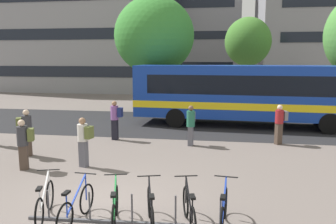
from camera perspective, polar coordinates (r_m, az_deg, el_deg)
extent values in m
plane|color=#6B605B|center=(8.56, -11.03, -15.64)|extent=(200.00, 200.00, 0.00)
cube|color=#232326|center=(18.37, 0.03, -1.98)|extent=(80.00, 7.20, 0.01)
cube|color=#14389E|center=(17.97, 13.81, 3.46)|extent=(12.13, 3.24, 2.70)
cube|color=yellow|center=(18.04, 13.73, 1.40)|extent=(12.15, 3.26, 0.36)
cube|color=black|center=(19.17, 12.85, 5.05)|extent=(9.83, 0.63, 0.97)
cube|color=black|center=(16.69, 12.95, 4.46)|extent=(9.83, 0.63, 0.97)
cylinder|color=black|center=(19.75, 24.40, -0.56)|extent=(1.02, 0.36, 1.00)
cylinder|color=black|center=(17.54, 25.98, -1.81)|extent=(1.02, 0.36, 1.00)
cylinder|color=black|center=(19.53, 2.59, 0.17)|extent=(1.02, 0.36, 1.00)
cylinder|color=black|center=(17.29, 1.33, -1.02)|extent=(1.02, 0.36, 1.00)
cube|color=#47474C|center=(7.66, -6.16, -18.43)|extent=(4.73, 0.30, 0.06)
cylinder|color=#47474C|center=(8.10, -19.86, -14.82)|extent=(0.04, 0.04, 0.70)
cylinder|color=#47474C|center=(7.76, -13.32, -15.62)|extent=(0.04, 0.04, 0.70)
cylinder|color=#47474C|center=(7.51, -6.21, -16.26)|extent=(0.04, 0.04, 0.70)
cylinder|color=#47474C|center=(7.39, 1.30, -16.68)|extent=(0.04, 0.04, 0.70)
cylinder|color=#47474C|center=(7.38, 8.98, -16.83)|extent=(0.04, 0.04, 0.70)
torus|color=black|center=(8.63, -19.61, -13.26)|extent=(0.24, 0.69, 0.70)
torus|color=black|center=(7.73, -21.23, -16.11)|extent=(0.24, 0.69, 0.70)
cube|color=silver|center=(8.08, -20.47, -12.51)|extent=(0.29, 0.89, 0.58)
cylinder|color=silver|center=(7.71, -21.17, -14.01)|extent=(0.04, 0.04, 0.55)
cube|color=black|center=(7.61, -21.29, -12.18)|extent=(0.16, 0.24, 0.05)
cylinder|color=silver|center=(8.50, -19.76, -11.35)|extent=(0.04, 0.04, 0.65)
cylinder|color=black|center=(8.40, -19.87, -9.34)|extent=(0.51, 0.17, 0.03)
torus|color=black|center=(8.17, -13.78, -14.30)|extent=(0.08, 0.71, 0.70)
torus|color=black|center=(7.35, -17.30, -17.25)|extent=(0.08, 0.71, 0.70)
cube|color=#1E3DB2|center=(7.64, -15.47, -13.51)|extent=(0.07, 0.92, 0.58)
cylinder|color=#1E3DB2|center=(7.32, -17.01, -15.07)|extent=(0.03, 0.03, 0.55)
cube|color=black|center=(7.21, -17.11, -13.16)|extent=(0.11, 0.22, 0.05)
cylinder|color=#1E3DB2|center=(8.03, -13.93, -12.30)|extent=(0.03, 0.03, 0.65)
cylinder|color=black|center=(7.92, -14.02, -10.18)|extent=(0.52, 0.05, 0.03)
torus|color=black|center=(7.97, -8.84, -14.76)|extent=(0.21, 0.69, 0.70)
torus|color=black|center=(7.05, -9.34, -18.12)|extent=(0.21, 0.69, 0.70)
cube|color=#1E7F38|center=(7.40, -9.12, -14.07)|extent=(0.26, 0.90, 0.58)
cylinder|color=#1E7F38|center=(7.03, -9.34, -15.83)|extent=(0.04, 0.04, 0.55)
cube|color=black|center=(6.92, -9.40, -13.85)|extent=(0.15, 0.24, 0.05)
cylinder|color=#1E7F38|center=(7.83, -8.90, -12.71)|extent=(0.04, 0.04, 0.65)
cylinder|color=black|center=(7.72, -8.96, -10.55)|extent=(0.51, 0.15, 0.03)
torus|color=black|center=(7.81, -3.26, -15.18)|extent=(0.23, 0.69, 0.70)
torus|color=black|center=(6.89, -2.69, -18.68)|extent=(0.23, 0.69, 0.70)
cube|color=black|center=(7.23, -3.03, -14.52)|extent=(0.28, 0.90, 0.58)
cylinder|color=black|center=(6.86, -2.78, -16.34)|extent=(0.04, 0.04, 0.55)
cube|color=black|center=(6.75, -2.79, -14.32)|extent=(0.16, 0.24, 0.05)
cylinder|color=black|center=(7.66, -3.27, -13.11)|extent=(0.04, 0.04, 0.65)
cylinder|color=black|center=(7.55, -3.29, -10.90)|extent=(0.51, 0.17, 0.03)
torus|color=black|center=(7.80, 3.05, -15.20)|extent=(0.21, 0.69, 0.70)
torus|color=black|center=(6.90, 4.32, -18.68)|extent=(0.21, 0.69, 0.70)
cube|color=black|center=(7.23, 3.64, -14.53)|extent=(0.25, 0.90, 0.58)
cylinder|color=black|center=(6.87, 4.21, -16.34)|extent=(0.04, 0.04, 0.55)
cube|color=black|center=(6.76, 4.24, -14.32)|extent=(0.15, 0.24, 0.05)
cylinder|color=black|center=(7.66, 3.09, -13.12)|extent=(0.04, 0.04, 0.65)
cylinder|color=black|center=(7.55, 3.11, -10.92)|extent=(0.51, 0.15, 0.03)
torus|color=black|center=(7.86, 9.84, -15.13)|extent=(0.11, 0.71, 0.70)
cube|color=#1E3DB2|center=(7.29, 9.63, -14.46)|extent=(0.11, 0.92, 0.58)
cylinder|color=#1E3DB2|center=(6.92, 9.35, -16.25)|extent=(0.03, 0.03, 0.55)
cube|color=black|center=(6.81, 9.41, -14.24)|extent=(0.12, 0.23, 0.05)
cylinder|color=#1E3DB2|center=(7.72, 9.89, -13.07)|extent=(0.03, 0.03, 0.65)
cylinder|color=black|center=(7.61, 9.96, -10.88)|extent=(0.52, 0.07, 0.03)
cube|color=#565660|center=(13.76, 3.90, -4.13)|extent=(0.22, 0.27, 0.80)
cylinder|color=#23664C|center=(13.61, 3.93, -1.16)|extent=(0.37, 0.37, 0.65)
sphere|color=brown|center=(13.54, 3.95, 0.65)|extent=(0.22, 0.22, 0.22)
cube|color=slate|center=(13.86, 4.11, -0.84)|extent=(0.29, 0.20, 0.40)
cube|color=#47382D|center=(11.80, -23.54, -7.17)|extent=(0.32, 0.28, 0.80)
cylinder|color=#333338|center=(11.62, -23.76, -3.79)|extent=(0.44, 0.44, 0.62)
sphere|color=beige|center=(11.54, -23.90, -1.74)|extent=(0.22, 0.22, 0.22)
cube|color=#56602D|center=(11.57, -22.51, -3.60)|extent=(0.27, 0.33, 0.40)
cube|color=#47382D|center=(13.32, -22.90, -5.05)|extent=(0.32, 0.30, 0.92)
cylinder|color=#333338|center=(13.16, -23.11, -1.85)|extent=(0.46, 0.46, 0.60)
sphere|color=beige|center=(13.10, -23.22, -0.09)|extent=(0.22, 0.22, 0.22)
cube|color=#56602D|center=(13.18, -24.24, -1.78)|extent=(0.29, 0.33, 0.40)
cube|color=#47382D|center=(14.65, 18.44, -3.58)|extent=(0.33, 0.31, 0.89)
cylinder|color=maroon|center=(14.52, 18.59, -0.78)|extent=(0.47, 0.47, 0.56)
sphere|color=beige|center=(14.46, 18.67, 0.75)|extent=(0.22, 0.22, 0.22)
cube|color=slate|center=(14.68, 19.35, -0.60)|extent=(0.30, 0.33, 0.40)
cube|color=#565660|center=(11.43, -14.31, -6.98)|extent=(0.30, 0.26, 0.88)
cylinder|color=beige|center=(11.26, -14.45, -3.45)|extent=(0.42, 0.42, 0.56)
sphere|color=#936B4C|center=(11.18, -14.53, -1.49)|extent=(0.22, 0.22, 0.22)
cube|color=#56602D|center=(11.09, -13.40, -3.44)|extent=(0.25, 0.32, 0.40)
cube|color=black|center=(14.87, -9.10, -3.02)|extent=(0.27, 0.21, 0.90)
cylinder|color=#7F4C93|center=(14.73, -9.18, -0.14)|extent=(0.36, 0.36, 0.61)
sphere|color=#936B4C|center=(14.67, -9.22, 1.46)|extent=(0.22, 0.22, 0.22)
cube|color=navy|center=(14.63, -8.23, -0.06)|extent=(0.20, 0.29, 0.40)
cylinder|color=brown|center=(25.69, 13.30, 4.66)|extent=(0.32, 0.32, 3.27)
ellipsoid|color=#427A2D|center=(25.64, 13.56, 11.68)|extent=(3.38, 3.38, 3.55)
cylinder|color=brown|center=(21.84, -2.31, 3.65)|extent=(0.32, 0.32, 2.90)
ellipsoid|color=#388433|center=(21.78, -2.37, 12.98)|extent=(5.10, 5.10, 4.93)
cube|color=gray|center=(43.02, -15.98, 16.54)|extent=(20.97, 13.90, 18.59)
cube|color=black|center=(36.40, -20.06, 6.57)|extent=(18.46, 0.06, 1.10)
cube|color=black|center=(36.45, -20.39, 12.41)|extent=(18.46, 0.06, 1.10)
cube|color=gray|center=(52.51, 3.08, 14.42)|extent=(15.98, 11.16, 16.66)
cube|color=black|center=(46.73, 2.34, 7.91)|extent=(14.06, 0.06, 1.10)
cube|color=black|center=(46.82, 2.37, 13.01)|extent=(14.06, 0.06, 1.10)
cube|color=black|center=(47.28, 2.41, 18.06)|extent=(14.06, 0.06, 1.10)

